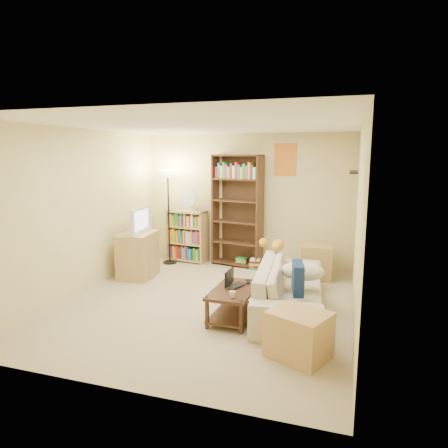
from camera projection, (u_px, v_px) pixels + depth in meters
The scene contains 19 objects.
room at pixel (207, 191), 5.47m from camera, with size 4.50×4.54×2.52m.
sofa at pixel (290, 288), 5.45m from camera, with size 1.06×2.26×0.64m, color beige.
navy_pillow at pixel (298, 278), 4.92m from camera, with size 0.42×0.13×0.38m, color navy.
cream_blanket at pixel (303, 271), 5.43m from camera, with size 0.59×0.42×0.25m, color beige.
tabby_cat at pixel (275, 244), 6.24m from camera, with size 0.51×0.22×0.17m.
coffee_table at pixel (234, 300), 5.16m from camera, with size 0.53×0.93×0.41m.
laptop at pixel (239, 287), 5.19m from camera, with size 0.27×0.35×0.02m, color black.
laptop_screen at pixel (229, 277), 5.21m from camera, with size 0.01×0.31×0.20m, color white.
mug at pixel (232, 294), 4.82m from camera, with size 0.11×0.11×0.08m, color silver.
tv_remote at pixel (248, 282), 5.39m from camera, with size 0.05×0.16×0.02m, color black.
tv_stand at pixel (138, 255), 6.93m from camera, with size 0.52×0.73×0.78m, color tan.
television at pixel (137, 220), 6.82m from camera, with size 0.18×0.77×0.44m, color black.
tall_bookshelf at pixel (237, 208), 7.52m from camera, with size 0.99×0.48×2.11m.
short_bookshelf at pixel (187, 236), 7.93m from camera, with size 0.82×0.41×1.02m.
desk_fan at pixel (188, 199), 7.74m from camera, with size 0.36×0.20×0.46m.
floor_lamp at pixel (168, 190), 7.62m from camera, with size 0.31×0.31×1.82m.
side_table at pixel (316, 261), 6.87m from camera, with size 0.51×0.51×0.59m, color tan.
end_cabinet at pixel (299, 335), 4.19m from camera, with size 0.59×0.49×0.49m, color tan.
book_stacks at pixel (249, 263), 7.51m from camera, with size 0.49×0.28×0.21m.
Camera 1 is at (1.88, -5.13, 2.12)m, focal length 32.00 mm.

